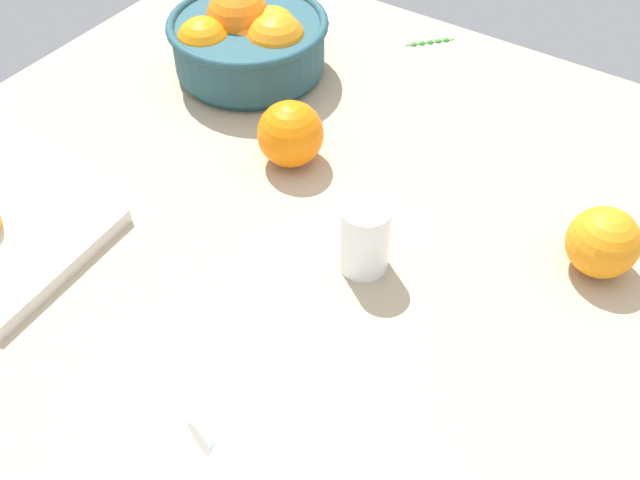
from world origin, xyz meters
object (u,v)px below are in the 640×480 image
at_px(loose_orange_0, 603,242).
at_px(loose_orange_2, 290,134).
at_px(fruit_bowl, 248,40).
at_px(second_glass, 364,240).

xyz_separation_m(loose_orange_0, loose_orange_2, (-0.37, -0.03, 0.00)).
height_order(fruit_bowl, second_glass, fruit_bowl).
distance_m(fruit_bowl, second_glass, 0.39).
bearing_deg(loose_orange_0, fruit_bowl, 170.13).
relative_size(fruit_bowl, loose_orange_0, 2.91).
bearing_deg(second_glass, loose_orange_0, 32.73).
bearing_deg(loose_orange_2, loose_orange_0, 5.14).
height_order(second_glass, loose_orange_0, second_glass).
height_order(fruit_bowl, loose_orange_2, fruit_bowl).
bearing_deg(loose_orange_0, loose_orange_2, -174.86).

